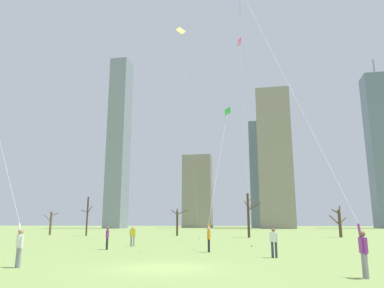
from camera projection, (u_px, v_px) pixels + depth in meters
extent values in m
plane|color=#7A934C|center=(165.00, 268.00, 15.52)|extent=(400.00, 400.00, 0.00)
cylinder|color=gray|center=(19.00, 258.00, 15.64)|extent=(0.14, 0.14, 0.85)
cylinder|color=gray|center=(17.00, 257.00, 15.79)|extent=(0.14, 0.14, 0.85)
cube|color=white|center=(20.00, 241.00, 15.86)|extent=(0.39, 0.35, 0.54)
sphere|color=#9E7051|center=(21.00, 232.00, 15.94)|extent=(0.22, 0.22, 0.22)
cylinder|color=white|center=(22.00, 242.00, 15.71)|extent=(0.09, 0.09, 0.55)
cylinder|color=white|center=(19.00, 230.00, 16.11)|extent=(0.22, 0.19, 0.56)
cylinder|color=gray|center=(366.00, 266.00, 12.60)|extent=(0.14, 0.14, 0.85)
cylinder|color=gray|center=(364.00, 265.00, 12.82)|extent=(0.14, 0.14, 0.85)
cube|color=purple|center=(363.00, 245.00, 12.86)|extent=(0.24, 0.36, 0.54)
sphere|color=brown|center=(362.00, 234.00, 12.94)|extent=(0.22, 0.22, 0.22)
cylinder|color=purple|center=(365.00, 247.00, 12.65)|extent=(0.09, 0.09, 0.55)
cylinder|color=purple|center=(360.00, 231.00, 13.16)|extent=(0.11, 0.21, 0.56)
cylinder|color=blue|center=(240.00, 6.00, 27.30)|extent=(0.02, 0.02, 1.63)
cylinder|color=silver|center=(280.00, 67.00, 20.41)|extent=(4.40, 10.33, 17.30)
cylinder|color=black|center=(209.00, 246.00, 23.81)|extent=(0.14, 0.14, 0.85)
cylinder|color=black|center=(209.00, 245.00, 24.02)|extent=(0.14, 0.14, 0.85)
cube|color=orange|center=(209.00, 235.00, 24.06)|extent=(0.26, 0.37, 0.54)
sphere|color=tan|center=(209.00, 229.00, 24.15)|extent=(0.22, 0.22, 0.22)
cylinder|color=orange|center=(209.00, 235.00, 23.85)|extent=(0.09, 0.09, 0.55)
cylinder|color=orange|center=(209.00, 227.00, 24.37)|extent=(0.13, 0.22, 0.56)
cube|color=green|center=(228.00, 111.00, 39.55)|extent=(0.56, 1.04, 1.05)
cylinder|color=black|center=(228.00, 111.00, 39.55)|extent=(0.45, 0.02, 0.64)
cylinder|color=green|center=(226.00, 122.00, 39.36)|extent=(0.02, 0.02, 1.61)
cylinder|color=silver|center=(220.00, 154.00, 31.99)|extent=(0.25, 13.19, 11.96)
cylinder|color=#33384C|center=(276.00, 250.00, 20.06)|extent=(0.14, 0.14, 0.85)
cylinder|color=#33384C|center=(272.00, 250.00, 20.19)|extent=(0.14, 0.14, 0.85)
cube|color=white|center=(274.00, 237.00, 20.28)|extent=(0.39, 0.33, 0.54)
sphere|color=brown|center=(273.00, 230.00, 20.36)|extent=(0.22, 0.22, 0.22)
cylinder|color=white|center=(277.00, 238.00, 20.15)|extent=(0.09, 0.09, 0.55)
cylinder|color=white|center=(270.00, 237.00, 20.39)|extent=(0.09, 0.09, 0.55)
cylinder|color=black|center=(107.00, 244.00, 26.14)|extent=(0.14, 0.14, 0.85)
cylinder|color=black|center=(107.00, 243.00, 26.35)|extent=(0.14, 0.14, 0.85)
cube|color=purple|center=(107.00, 234.00, 26.39)|extent=(0.30, 0.39, 0.54)
sphere|color=brown|center=(108.00, 228.00, 26.47)|extent=(0.22, 0.22, 0.22)
cylinder|color=purple|center=(107.00, 234.00, 26.18)|extent=(0.09, 0.09, 0.55)
cylinder|color=purple|center=(108.00, 234.00, 26.59)|extent=(0.09, 0.09, 0.55)
cylinder|color=gray|center=(134.00, 241.00, 29.75)|extent=(0.14, 0.14, 0.85)
cylinder|color=gray|center=(131.00, 241.00, 29.76)|extent=(0.14, 0.14, 0.85)
cube|color=yellow|center=(133.00, 232.00, 29.90)|extent=(0.36, 0.24, 0.54)
sphere|color=tan|center=(133.00, 227.00, 29.99)|extent=(0.22, 0.22, 0.22)
cylinder|color=yellow|center=(135.00, 233.00, 29.88)|extent=(0.09, 0.09, 0.55)
cylinder|color=yellow|center=(130.00, 233.00, 29.91)|extent=(0.09, 0.09, 0.55)
cube|color=yellow|center=(181.00, 31.00, 47.58)|extent=(1.21, 0.61, 1.25)
cylinder|color=black|center=(181.00, 31.00, 47.58)|extent=(0.32, 0.30, 0.78)
cylinder|color=silver|center=(189.00, 130.00, 45.59)|extent=(1.95, 2.13, 26.52)
cylinder|color=#3F3833|center=(199.00, 238.00, 43.61)|extent=(0.10, 0.10, 0.08)
cube|color=pink|center=(240.00, 42.00, 40.12)|extent=(0.41, 1.30, 1.26)
cylinder|color=black|center=(240.00, 42.00, 40.12)|extent=(0.35, 0.06, 0.80)
cylinder|color=silver|center=(245.00, 128.00, 34.81)|extent=(0.81, 6.17, 21.47)
cylinder|color=#3F3833|center=(252.00, 246.00, 29.50)|extent=(0.10, 0.10, 0.08)
cylinder|color=#423326|center=(248.00, 215.00, 47.48)|extent=(0.33, 0.33, 5.71)
cylinder|color=#423326|center=(246.00, 204.00, 47.01)|extent=(0.47, 1.72, 0.88)
cylinder|color=#423326|center=(250.00, 200.00, 48.60)|extent=(0.51, 1.61, 0.74)
cylinder|color=#423326|center=(251.00, 205.00, 48.34)|extent=(0.98, 1.46, 1.54)
cylinder|color=#423326|center=(254.00, 206.00, 47.61)|extent=(1.67, 0.24, 1.12)
cylinder|color=#423326|center=(247.00, 195.00, 48.54)|extent=(0.34, 1.09, 0.71)
cylinder|color=#4C3828|center=(340.00, 223.00, 48.22)|extent=(0.40, 0.40, 3.59)
cylinder|color=#4C3828|center=(335.00, 211.00, 48.90)|extent=(0.97, 0.77, 0.71)
cylinder|color=#4C3828|center=(335.00, 220.00, 48.90)|extent=(1.31, 1.24, 1.41)
cylinder|color=#4C3828|center=(339.00, 210.00, 47.87)|extent=(0.31, 1.62, 1.21)
cylinder|color=#4C3828|center=(343.00, 220.00, 48.67)|extent=(1.19, 1.13, 0.86)
cylinder|color=brown|center=(51.00, 223.00, 57.11)|extent=(0.31, 0.31, 3.61)
cylinder|color=brown|center=(48.00, 218.00, 57.08)|extent=(0.96, 0.71, 1.01)
cylinder|color=brown|center=(55.00, 214.00, 57.42)|extent=(1.12, 0.37, 0.42)
cylinder|color=brown|center=(50.00, 221.00, 57.61)|extent=(0.85, 0.86, 0.54)
cylinder|color=#423326|center=(87.00, 216.00, 53.68)|extent=(0.24, 0.24, 5.68)
cylinder|color=#423326|center=(90.00, 210.00, 53.32)|extent=(1.28, 1.06, 1.06)
cylinder|color=#423326|center=(84.00, 211.00, 53.55)|extent=(0.78, 0.80, 0.45)
cylinder|color=#423326|center=(88.00, 207.00, 54.73)|extent=(0.75, 1.55, 0.60)
cylinder|color=#423326|center=(177.00, 223.00, 53.87)|extent=(0.30, 0.30, 3.66)
cylinder|color=#423326|center=(174.00, 212.00, 54.03)|extent=(0.93, 0.66, 0.74)
cylinder|color=#423326|center=(183.00, 212.00, 53.72)|extent=(1.93, 0.76, 0.71)
cylinder|color=#423326|center=(177.00, 217.00, 54.56)|extent=(0.29, 1.07, 0.44)
cylinder|color=#423326|center=(177.00, 212.00, 53.38)|extent=(0.49, 1.73, 1.14)
cube|color=slate|center=(261.00, 175.00, 140.49)|extent=(8.27, 11.73, 40.21)
cylinder|color=#99999E|center=(259.00, 114.00, 145.74)|extent=(0.80, 0.80, 9.22)
cube|color=gray|center=(197.00, 191.00, 139.31)|extent=(11.04, 5.85, 27.60)
cube|color=slate|center=(383.00, 149.00, 129.35)|extent=(9.60, 8.54, 55.34)
cylinder|color=#99999E|center=(374.00, 68.00, 135.92)|extent=(0.80, 0.80, 6.64)
cube|color=gray|center=(119.00, 141.00, 130.24)|extent=(6.30, 7.55, 61.18)
cube|color=gray|center=(275.00, 156.00, 119.70)|extent=(11.10, 5.48, 46.63)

